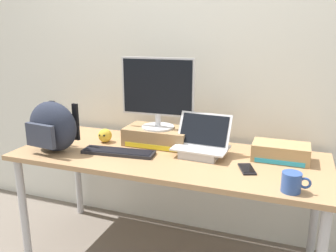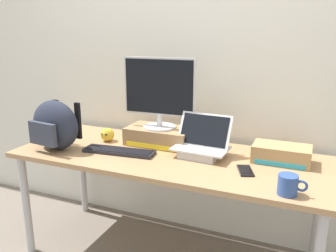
% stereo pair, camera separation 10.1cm
% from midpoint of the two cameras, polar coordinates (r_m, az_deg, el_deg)
% --- Properties ---
extents(back_wall, '(7.00, 0.10, 2.60)m').
position_cam_midpoint_polar(back_wall, '(2.47, 2.60, 11.72)').
color(back_wall, silver).
rests_on(back_wall, ground).
extents(desk, '(1.88, 0.73, 0.72)m').
position_cam_midpoint_polar(desk, '(2.18, -1.34, -6.28)').
color(desk, '#A87F56').
rests_on(desk, ground).
extents(toner_box_yellow, '(0.43, 0.24, 0.11)m').
position_cam_midpoint_polar(toner_box_yellow, '(2.32, -2.88, -1.64)').
color(toner_box_yellow, '#9E7A51').
rests_on(toner_box_yellow, desk).
extents(desktop_monitor, '(0.48, 0.21, 0.46)m').
position_cam_midpoint_polar(desktop_monitor, '(2.26, -2.99, 5.41)').
color(desktop_monitor, silver).
rests_on(desktop_monitor, toner_box_yellow).
extents(open_laptop, '(0.33, 0.23, 0.24)m').
position_cam_midpoint_polar(open_laptop, '(2.12, 4.05, -3.48)').
color(open_laptop, '#ADADB2').
rests_on(open_laptop, desk).
extents(external_keyboard, '(0.46, 0.16, 0.02)m').
position_cam_midpoint_polar(external_keyboard, '(2.19, -9.34, -4.17)').
color(external_keyboard, black).
rests_on(external_keyboard, desk).
extents(messenger_backpack, '(0.37, 0.26, 0.31)m').
position_cam_midpoint_polar(messenger_backpack, '(2.30, -19.38, -0.11)').
color(messenger_backpack, '#232838').
rests_on(messenger_backpack, desk).
extents(coffee_mug, '(0.13, 0.09, 0.10)m').
position_cam_midpoint_polar(coffee_mug, '(1.74, 17.84, -8.67)').
color(coffee_mug, '#2D4C93').
rests_on(coffee_mug, desk).
extents(cell_phone, '(0.12, 0.17, 0.01)m').
position_cam_midpoint_polar(cell_phone, '(1.96, 11.20, -6.85)').
color(cell_phone, black).
rests_on(cell_phone, desk).
extents(plush_toy, '(0.09, 0.09, 0.09)m').
position_cam_midpoint_polar(plush_toy, '(2.42, -11.34, -1.52)').
color(plush_toy, gold).
rests_on(plush_toy, desk).
extents(toner_box_cyan, '(0.32, 0.18, 0.10)m').
position_cam_midpoint_polar(toner_box_cyan, '(2.13, 16.47, -4.06)').
color(toner_box_cyan, '#A88456').
rests_on(toner_box_cyan, desk).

